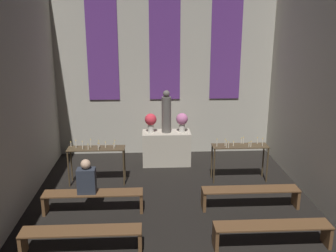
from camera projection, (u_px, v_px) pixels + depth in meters
wall_back at (165, 66)px, 10.37m from camera, size 6.26×0.16×5.00m
altar at (166, 148)px, 10.02m from camera, size 1.27×0.61×0.89m
statue at (166, 113)px, 9.76m from camera, size 0.25×0.25×1.12m
flower_vase_left at (151, 121)px, 9.79m from camera, size 0.31×0.31×0.51m
flower_vase_right at (182, 120)px, 9.83m from camera, size 0.31×0.31×0.51m
candle_rack_left at (96, 153)px, 8.72m from camera, size 1.33×0.40×1.08m
candle_rack_right at (240, 151)px, 8.89m from camera, size 1.33×0.40×1.07m
pew_third_left at (82, 236)px, 6.16m from camera, size 1.99×0.36×0.43m
pew_third_right at (272, 230)px, 6.32m from camera, size 1.99×0.36×0.43m
pew_back_left at (93, 197)px, 7.50m from camera, size 1.99×0.36×0.43m
pew_back_right at (250, 194)px, 7.66m from camera, size 1.99×0.36×0.43m
person_seated at (86, 178)px, 7.38m from camera, size 0.36×0.24×0.70m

